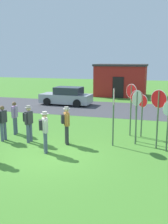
# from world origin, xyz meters

# --- Properties ---
(ground_plane) EXTENTS (80.00, 80.00, 0.00)m
(ground_plane) POSITION_xyz_m (0.00, 0.00, 0.00)
(ground_plane) COLOR #47842D
(street_asphalt) EXTENTS (60.00, 6.40, 0.01)m
(street_asphalt) POSITION_xyz_m (0.00, 10.57, 0.00)
(street_asphalt) COLOR #424247
(street_asphalt) RESTS_ON ground
(building_background) EXTENTS (5.30, 3.81, 3.31)m
(building_background) POSITION_xyz_m (0.23, 18.31, 1.66)
(building_background) COLOR #B2231E
(building_background) RESTS_ON ground
(parked_car_on_street) EXTENTS (4.38, 2.16, 1.51)m
(parked_car_on_street) POSITION_xyz_m (-3.36, 11.45, 0.69)
(parked_car_on_street) COLOR #A5A8AD
(parked_car_on_street) RESTS_ON ground
(stop_sign_low_front) EXTENTS (0.38, 0.59, 2.47)m
(stop_sign_low_front) POSITION_xyz_m (3.26, 2.41, 1.66)
(stop_sign_low_front) COLOR #51664C
(stop_sign_low_front) RESTS_ON ground
(stop_sign_nearest) EXTENTS (0.67, 0.45, 2.56)m
(stop_sign_nearest) POSITION_xyz_m (4.19, 2.12, 1.77)
(stop_sign_nearest) COLOR #51664C
(stop_sign_nearest) RESTS_ON ground
(stop_sign_rear_right) EXTENTS (0.55, 0.43, 2.42)m
(stop_sign_rear_right) POSITION_xyz_m (3.22, 2.88, 1.62)
(stop_sign_rear_right) COLOR #51664C
(stop_sign_rear_right) RESTS_ON ground
(stop_sign_center_cluster) EXTENTS (0.48, 0.43, 2.17)m
(stop_sign_center_cluster) POSITION_xyz_m (4.61, 1.81, 1.45)
(stop_sign_center_cluster) COLOR #51664C
(stop_sign_center_cluster) RESTS_ON ground
(stop_sign_leaning_left) EXTENTS (0.17, 0.73, 2.58)m
(stop_sign_leaning_left) POSITION_xyz_m (2.32, 1.91, 1.76)
(stop_sign_leaning_left) COLOR #51664C
(stop_sign_leaning_left) RESTS_ON ground
(stop_sign_tallest) EXTENTS (0.56, 0.47, 2.63)m
(stop_sign_tallest) POSITION_xyz_m (2.88, 3.71, 1.78)
(stop_sign_tallest) COLOR #51664C
(stop_sign_tallest) RESTS_ON ground
(stop_sign_leaning_right) EXTENTS (0.51, 0.41, 2.13)m
(stop_sign_leaning_right) POSITION_xyz_m (3.43, 3.67, 1.42)
(stop_sign_leaning_right) COLOR #51664C
(stop_sign_leaning_right) RESTS_ON ground
(person_on_left) EXTENTS (0.46, 0.51, 1.74)m
(person_on_left) POSITION_xyz_m (-0.22, 0.25, 1.01)
(person_on_left) COLOR #4C5670
(person_on_left) RESTS_ON ground
(person_near_signs) EXTENTS (0.29, 0.56, 1.69)m
(person_near_signs) POSITION_xyz_m (-2.85, 2.34, 0.95)
(person_near_signs) COLOR #4C5670
(person_near_signs) RESTS_ON ground
(person_in_teal) EXTENTS (0.46, 0.51, 1.74)m
(person_in_teal) POSITION_xyz_m (0.25, 1.52, 1.01)
(person_in_teal) COLOR #2D2D33
(person_in_teal) RESTS_ON ground
(person_in_dark_shirt) EXTENTS (0.41, 0.56, 1.74)m
(person_in_dark_shirt) POSITION_xyz_m (-1.53, 1.33, 1.01)
(person_in_dark_shirt) COLOR #4C5670
(person_in_dark_shirt) RESTS_ON ground
(person_holding_notes) EXTENTS (0.27, 0.56, 1.69)m
(person_holding_notes) POSITION_xyz_m (-2.80, 1.19, 0.95)
(person_holding_notes) COLOR #4C5670
(person_holding_notes) RESTS_ON ground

